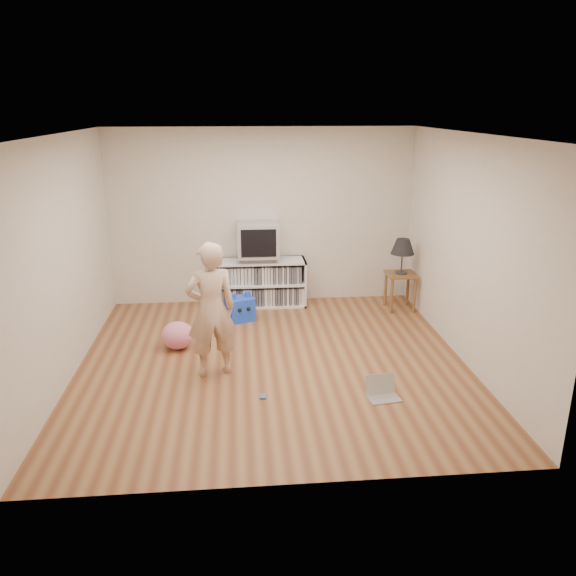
{
  "coord_description": "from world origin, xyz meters",
  "views": [
    {
      "loc": [
        -0.37,
        -6.01,
        2.89
      ],
      "look_at": [
        0.22,
        0.4,
        0.79
      ],
      "focal_mm": 35.0,
      "sensor_mm": 36.0,
      "label": 1
    }
  ],
  "objects_px": {
    "plush_pink": "(178,335)",
    "crt_tv": "(258,239)",
    "media_unit": "(259,282)",
    "side_table": "(400,282)",
    "dvd_deck": "(258,258)",
    "plush_blue": "(241,309)",
    "table_lamp": "(403,247)",
    "laptop": "(382,391)",
    "person": "(211,310)"
  },
  "relations": [
    {
      "from": "media_unit",
      "to": "side_table",
      "type": "xyz_separation_m",
      "value": [
        2.07,
        -0.39,
        0.07
      ]
    },
    {
      "from": "person",
      "to": "media_unit",
      "type": "bearing_deg",
      "value": -119.44
    },
    {
      "from": "plush_pink",
      "to": "plush_blue",
      "type": "bearing_deg",
      "value": 48.38
    },
    {
      "from": "dvd_deck",
      "to": "side_table",
      "type": "relative_size",
      "value": 0.82
    },
    {
      "from": "media_unit",
      "to": "table_lamp",
      "type": "height_order",
      "value": "table_lamp"
    },
    {
      "from": "plush_pink",
      "to": "side_table",
      "type": "bearing_deg",
      "value": 19.88
    },
    {
      "from": "dvd_deck",
      "to": "plush_blue",
      "type": "xyz_separation_m",
      "value": [
        -0.28,
        -0.62,
        -0.56
      ]
    },
    {
      "from": "laptop",
      "to": "media_unit",
      "type": "bearing_deg",
      "value": 103.5
    },
    {
      "from": "plush_pink",
      "to": "crt_tv",
      "type": "bearing_deg",
      "value": 54.51
    },
    {
      "from": "plush_blue",
      "to": "laptop",
      "type": "bearing_deg",
      "value": -79.04
    },
    {
      "from": "media_unit",
      "to": "side_table",
      "type": "relative_size",
      "value": 2.55
    },
    {
      "from": "media_unit",
      "to": "dvd_deck",
      "type": "relative_size",
      "value": 3.11
    },
    {
      "from": "person",
      "to": "laptop",
      "type": "bearing_deg",
      "value": 143.87
    },
    {
      "from": "laptop",
      "to": "plush_pink",
      "type": "height_order",
      "value": "plush_pink"
    },
    {
      "from": "table_lamp",
      "to": "laptop",
      "type": "bearing_deg",
      "value": -109.57
    },
    {
      "from": "plush_pink",
      "to": "laptop",
      "type": "bearing_deg",
      "value": -32.77
    },
    {
      "from": "side_table",
      "to": "plush_blue",
      "type": "height_order",
      "value": "side_table"
    },
    {
      "from": "crt_tv",
      "to": "laptop",
      "type": "distance_m",
      "value": 3.29
    },
    {
      "from": "crt_tv",
      "to": "plush_blue",
      "type": "distance_m",
      "value": 1.08
    },
    {
      "from": "side_table",
      "to": "media_unit",
      "type": "bearing_deg",
      "value": 169.43
    },
    {
      "from": "side_table",
      "to": "table_lamp",
      "type": "bearing_deg",
      "value": 0.0
    },
    {
      "from": "crt_tv",
      "to": "side_table",
      "type": "bearing_deg",
      "value": -10.06
    },
    {
      "from": "side_table",
      "to": "plush_pink",
      "type": "xyz_separation_m",
      "value": [
        -3.14,
        -1.13,
        -0.25
      ]
    },
    {
      "from": "table_lamp",
      "to": "dvd_deck",
      "type": "bearing_deg",
      "value": 169.85
    },
    {
      "from": "crt_tv",
      "to": "dvd_deck",
      "type": "bearing_deg",
      "value": 90.0
    },
    {
      "from": "dvd_deck",
      "to": "plush_pink",
      "type": "bearing_deg",
      "value": -125.43
    },
    {
      "from": "crt_tv",
      "to": "plush_pink",
      "type": "bearing_deg",
      "value": -125.49
    },
    {
      "from": "dvd_deck",
      "to": "laptop",
      "type": "height_order",
      "value": "dvd_deck"
    },
    {
      "from": "crt_tv",
      "to": "table_lamp",
      "type": "relative_size",
      "value": 1.17
    },
    {
      "from": "media_unit",
      "to": "laptop",
      "type": "bearing_deg",
      "value": -68.64
    },
    {
      "from": "crt_tv",
      "to": "laptop",
      "type": "xyz_separation_m",
      "value": [
        1.15,
        -2.93,
        -0.96
      ]
    },
    {
      "from": "side_table",
      "to": "table_lamp",
      "type": "height_order",
      "value": "table_lamp"
    },
    {
      "from": "crt_tv",
      "to": "side_table",
      "type": "relative_size",
      "value": 1.09
    },
    {
      "from": "laptop",
      "to": "plush_blue",
      "type": "relative_size",
      "value": 0.82
    },
    {
      "from": "media_unit",
      "to": "side_table",
      "type": "distance_m",
      "value": 2.1
    },
    {
      "from": "crt_tv",
      "to": "plush_blue",
      "type": "xyz_separation_m",
      "value": [
        -0.28,
        -0.61,
        -0.85
      ]
    },
    {
      "from": "side_table",
      "to": "person",
      "type": "bearing_deg",
      "value": -145.06
    },
    {
      "from": "person",
      "to": "plush_blue",
      "type": "xyz_separation_m",
      "value": [
        0.32,
        1.62,
        -0.59
      ]
    },
    {
      "from": "dvd_deck",
      "to": "plush_blue",
      "type": "distance_m",
      "value": 0.88
    },
    {
      "from": "crt_tv",
      "to": "person",
      "type": "relative_size",
      "value": 0.39
    },
    {
      "from": "dvd_deck",
      "to": "person",
      "type": "distance_m",
      "value": 2.32
    },
    {
      "from": "dvd_deck",
      "to": "table_lamp",
      "type": "relative_size",
      "value": 0.87
    },
    {
      "from": "crt_tv",
      "to": "plush_pink",
      "type": "xyz_separation_m",
      "value": [
        -1.07,
        -1.5,
        -0.85
      ]
    },
    {
      "from": "media_unit",
      "to": "crt_tv",
      "type": "height_order",
      "value": "crt_tv"
    },
    {
      "from": "media_unit",
      "to": "laptop",
      "type": "relative_size",
      "value": 3.98
    },
    {
      "from": "plush_blue",
      "to": "side_table",
      "type": "bearing_deg",
      "value": -14.8
    },
    {
      "from": "table_lamp",
      "to": "plush_blue",
      "type": "bearing_deg",
      "value": -174.0
    },
    {
      "from": "media_unit",
      "to": "crt_tv",
      "type": "relative_size",
      "value": 2.33
    },
    {
      "from": "table_lamp",
      "to": "media_unit",
      "type": "bearing_deg",
      "value": 169.43
    },
    {
      "from": "dvd_deck",
      "to": "side_table",
      "type": "height_order",
      "value": "dvd_deck"
    }
  ]
}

